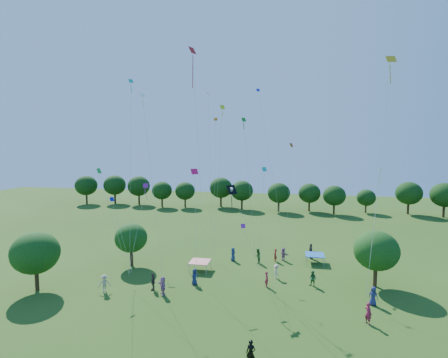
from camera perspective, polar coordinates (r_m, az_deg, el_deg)
near_tree_west at (r=39.61m, az=-28.44°, el=-10.56°), size 4.59×4.59×5.87m
near_tree_north at (r=43.17m, az=-14.94°, el=-9.28°), size 3.80×3.80×5.09m
near_tree_east at (r=39.02m, az=23.62°, el=-10.67°), size 4.42×4.42×5.74m
treeline at (r=76.19m, az=4.47°, el=-1.92°), size 88.01×8.77×6.77m
tent_red_stripe at (r=41.01m, az=-3.97°, el=-13.31°), size 2.20×2.20×1.10m
tent_blue at (r=44.62m, az=14.60°, el=-11.88°), size 2.20×2.20×1.10m
man_in_black at (r=25.63m, az=4.40°, el=-26.45°), size 0.71×0.52×1.72m
crowd_person_0 at (r=44.09m, az=1.47°, el=-12.18°), size 0.79×0.94×1.67m
crowd_person_1 at (r=32.30m, az=22.49°, el=-19.59°), size 0.73×0.79×1.78m
crowd_person_2 at (r=43.35m, az=5.52°, el=-12.43°), size 0.58×0.94×1.81m
crowd_person_3 at (r=39.20m, az=8.55°, el=-14.71°), size 0.78×1.11×1.55m
crowd_person_4 at (r=36.71m, az=-11.51°, el=-16.10°), size 0.56×1.05×1.72m
crowd_person_5 at (r=44.76m, az=9.68°, el=-12.01°), size 1.38×1.51×1.62m
crowd_person_6 at (r=37.42m, az=-4.83°, el=-15.60°), size 0.73×0.93×1.66m
crowd_person_7 at (r=37.00m, az=7.00°, el=-15.94°), size 0.55×0.68×1.60m
crowd_person_8 at (r=37.94m, az=14.31°, el=-15.51°), size 0.90×0.74×1.60m
crowd_person_9 at (r=37.42m, az=-18.94°, el=-15.84°), size 1.25×1.06×1.76m
crowd_person_10 at (r=46.14m, az=13.99°, el=-11.36°), size 0.76×1.22×1.93m
crowd_person_11 at (r=35.52m, az=-9.99°, el=-16.79°), size 1.51×1.67×1.79m
crowd_person_12 at (r=35.65m, az=23.18°, el=-17.16°), size 0.96×0.84×1.72m
crowd_person_13 at (r=44.28m, az=8.37°, el=-12.21°), size 0.54×0.68×1.60m
pirate_kite at (r=34.90m, az=1.41°, el=-2.05°), size 5.05×1.14×9.02m
red_high_kite at (r=34.77m, az=-4.81°, el=14.15°), size 1.64×0.86×22.37m
small_kite_0 at (r=44.04m, az=10.73°, el=1.83°), size 0.80×1.49×13.19m
small_kite_1 at (r=45.36m, az=-2.42°, el=6.82°), size 1.66×4.55×19.83m
small_kite_2 at (r=40.69m, az=-0.59°, el=6.03°), size 1.65×1.71×17.52m
small_kite_3 at (r=34.11m, az=-18.69°, el=-2.58°), size 1.66×2.63×10.96m
small_kite_4 at (r=38.39m, az=-17.28°, el=-5.32°), size 2.89×1.60×7.55m
small_kite_5 at (r=43.19m, az=-13.00°, el=-2.98°), size 1.85×8.51×8.24m
small_kite_6 at (r=32.77m, az=-12.22°, el=4.66°), size 2.08×0.68×17.70m
small_kite_7 at (r=31.37m, az=6.31°, el=-4.05°), size 1.12×6.87×11.26m
small_kite_8 at (r=36.68m, az=-4.81°, el=-0.90°), size 1.82×4.89×10.50m
small_kite_9 at (r=46.27m, az=-1.48°, el=4.05°), size 1.08×5.78×16.59m
small_kite_10 at (r=31.07m, az=24.98°, el=10.89°), size 1.25×1.23×20.04m
small_kite_11 at (r=35.06m, az=3.82°, el=2.87°), size 1.55×1.51×15.71m
small_kite_12 at (r=46.24m, az=6.98°, el=6.34°), size 4.11×1.91×20.30m
small_kite_13 at (r=34.81m, az=3.61°, el=-8.90°), size 1.85×2.47×5.41m
small_kite_14 at (r=34.34m, az=23.71°, el=-3.28°), size 1.48×2.54×10.98m
small_kite_15 at (r=41.59m, az=-14.99°, el=8.55°), size 2.91×7.35×20.71m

